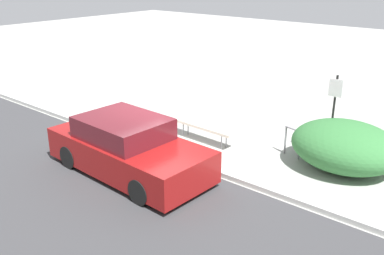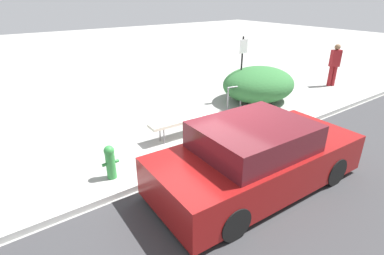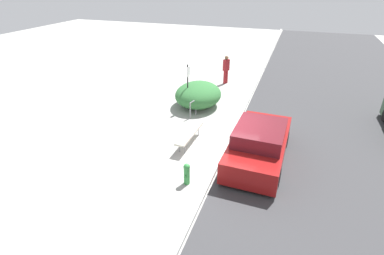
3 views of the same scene
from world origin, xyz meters
TOP-DOWN VIEW (x-y plane):
  - ground_plane at (0.00, 0.00)m, footprint 60.00×60.00m
  - road_strip at (0.00, -5.15)m, footprint 60.00×10.00m
  - curb at (0.00, 0.00)m, footprint 60.00×0.20m
  - bench at (0.35, 1.46)m, footprint 2.13×0.48m
  - bike_rack at (2.85, 2.16)m, footprint 0.54×0.19m
  - sign_post at (3.66, 2.71)m, footprint 0.36×0.08m
  - fire_hydrant at (-2.13, 0.66)m, footprint 0.36×0.22m
  - shrub_hedge at (4.21, 2.34)m, footprint 2.75×2.34m
  - pedestrian at (8.23, 1.84)m, footprint 0.45×0.38m
  - parked_car_near at (0.12, -1.33)m, footprint 4.45×2.03m

SIDE VIEW (x-z plane):
  - ground_plane at x=0.00m, z-range 0.00..0.00m
  - road_strip at x=0.00m, z-range 0.00..0.01m
  - curb at x=0.00m, z-range 0.00..0.13m
  - fire_hydrant at x=-2.13m, z-range 0.03..0.79m
  - bench at x=0.35m, z-range 0.21..0.74m
  - bike_rack at x=2.85m, z-range 0.09..0.91m
  - shrub_hedge at x=4.21m, z-range 0.00..1.24m
  - parked_car_near at x=0.12m, z-range -0.06..1.36m
  - pedestrian at x=8.23m, z-range 0.06..1.81m
  - sign_post at x=3.66m, z-range 0.23..2.53m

